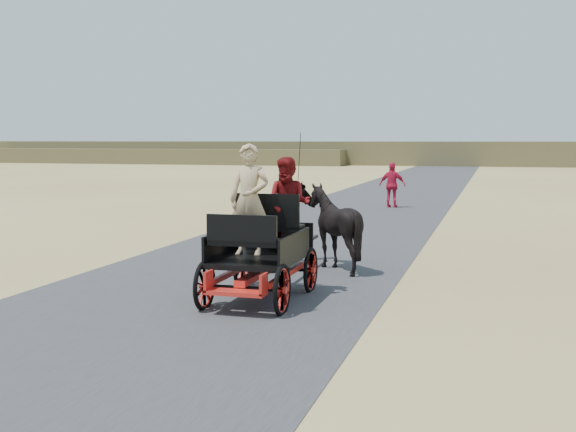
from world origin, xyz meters
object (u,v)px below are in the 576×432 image
(carriage, at_px, (260,278))
(horse_right, at_px, (334,227))
(horse_left, at_px, (281,225))
(pedestrian, at_px, (392,185))

(carriage, xyz_separation_m, horse_right, (0.55, 3.00, 0.49))
(horse_left, relative_size, pedestrian, 1.16)
(pedestrian, bearing_deg, horse_right, 97.45)
(horse_right, bearing_deg, carriage, 79.61)
(horse_left, xyz_separation_m, horse_right, (1.10, 0.00, 0.00))
(carriage, distance_m, pedestrian, 16.49)
(carriage, distance_m, horse_left, 3.09)
(horse_left, relative_size, horse_right, 1.18)
(horse_left, bearing_deg, carriage, 100.39)
(horse_right, distance_m, pedestrian, 13.50)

